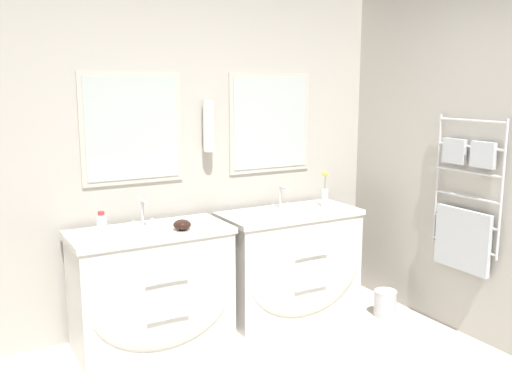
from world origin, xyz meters
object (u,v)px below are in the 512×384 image
(amenity_bowl, at_px, (182,225))
(flower_vase, at_px, (325,193))
(vanity_left, at_px, (153,288))
(waste_bin, at_px, (385,302))
(vanity_right, at_px, (291,263))
(toiletry_bottle, at_px, (102,226))

(amenity_bowl, distance_m, flower_vase, 1.32)
(vanity_left, height_order, waste_bin, vanity_left)
(vanity_left, distance_m, vanity_right, 1.16)
(vanity_right, xyz_separation_m, amenity_bowl, (-0.97, -0.10, 0.46))
(amenity_bowl, height_order, waste_bin, amenity_bowl)
(waste_bin, bearing_deg, amenity_bowl, 169.06)
(vanity_right, xyz_separation_m, toiletry_bottle, (-1.51, -0.05, 0.50))
(amenity_bowl, relative_size, flower_vase, 0.41)
(vanity_left, relative_size, vanity_right, 1.00)
(vanity_right, relative_size, flower_vase, 3.72)
(amenity_bowl, bearing_deg, vanity_left, 153.00)
(vanity_right, height_order, waste_bin, vanity_right)
(waste_bin, bearing_deg, flower_vase, 123.66)
(amenity_bowl, bearing_deg, toiletry_bottle, 175.43)
(amenity_bowl, bearing_deg, waste_bin, -10.94)
(amenity_bowl, bearing_deg, flower_vase, 5.84)
(vanity_left, relative_size, flower_vase, 3.72)
(vanity_left, bearing_deg, vanity_right, 0.00)
(toiletry_bottle, bearing_deg, amenity_bowl, -4.57)
(vanity_right, bearing_deg, flower_vase, 6.21)
(toiletry_bottle, xyz_separation_m, amenity_bowl, (0.54, -0.04, -0.05))
(vanity_left, bearing_deg, toiletry_bottle, -171.33)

